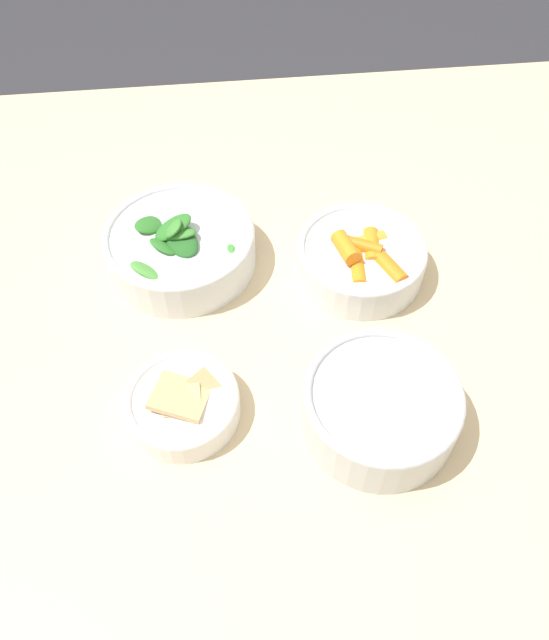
% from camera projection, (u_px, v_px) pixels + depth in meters
% --- Properties ---
extents(ground_plane, '(10.00, 10.00, 0.00)m').
position_uv_depth(ground_plane, '(303.00, 584.00, 1.30)').
color(ground_plane, '#2D2D33').
extents(dining_table, '(1.28, 1.05, 0.77)m').
position_uv_depth(dining_table, '(323.00, 434.00, 0.78)').
color(dining_table, beige).
rests_on(dining_table, ground_plane).
extents(bowl_carrots, '(0.16, 0.16, 0.07)m').
position_uv_depth(bowl_carrots, '(361.00, 258.00, 0.79)').
color(bowl_carrots, silver).
rests_on(bowl_carrots, dining_table).
extents(bowl_greens, '(0.19, 0.19, 0.08)m').
position_uv_depth(bowl_greens, '(180.00, 246.00, 0.80)').
color(bowl_greens, silver).
rests_on(bowl_greens, dining_table).
extents(bowl_beans_hotdog, '(0.16, 0.16, 0.06)m').
position_uv_depth(bowl_beans_hotdog, '(380.00, 408.00, 0.65)').
color(bowl_beans_hotdog, silver).
rests_on(bowl_beans_hotdog, dining_table).
extents(bowl_cookies, '(0.12, 0.12, 0.05)m').
position_uv_depth(bowl_cookies, '(183.00, 403.00, 0.67)').
color(bowl_cookies, white).
rests_on(bowl_cookies, dining_table).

